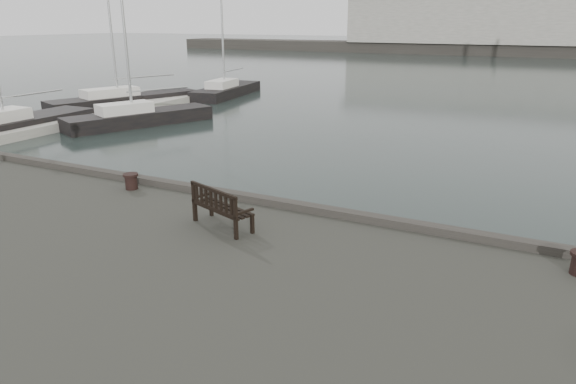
% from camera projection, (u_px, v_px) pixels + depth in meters
% --- Properties ---
extents(ground, '(400.00, 400.00, 0.00)m').
position_uv_depth(ground, '(296.00, 264.00, 13.21)').
color(ground, black).
rests_on(ground, ground).
extents(pontoon, '(2.00, 24.00, 0.50)m').
position_uv_depth(pontoon, '(63.00, 123.00, 30.07)').
color(pontoon, beige).
rests_on(pontoon, ground).
extents(breakwater, '(140.00, 9.50, 12.20)m').
position_uv_depth(breakwater, '(495.00, 30.00, 91.87)').
color(breakwater, '#383530').
rests_on(breakwater, ground).
extents(bench, '(1.69, 1.04, 0.92)m').
position_uv_depth(bench, '(222.00, 215.00, 11.37)').
color(bench, black).
rests_on(bench, quay).
extents(bollard_left, '(0.53, 0.53, 0.43)m').
position_uv_depth(bollard_left, '(131.00, 181.00, 14.00)').
color(bollard_left, black).
rests_on(bollard_left, quay).
extents(yacht_a, '(2.60, 9.53, 13.02)m').
position_uv_depth(yacht_a, '(14.00, 129.00, 28.44)').
color(yacht_a, black).
rests_on(yacht_a, ground).
extents(yacht_b, '(6.11, 11.18, 14.44)m').
position_uv_depth(yacht_b, '(126.00, 103.00, 37.51)').
color(yacht_b, black).
rests_on(yacht_b, ground).
extents(yacht_c, '(5.48, 8.93, 11.99)m').
position_uv_depth(yacht_c, '(140.00, 121.00, 30.72)').
color(yacht_c, black).
rests_on(yacht_c, ground).
extents(yacht_d, '(3.62, 9.23, 11.39)m').
position_uv_depth(yacht_d, '(227.00, 93.00, 42.64)').
color(yacht_d, black).
rests_on(yacht_d, ground).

